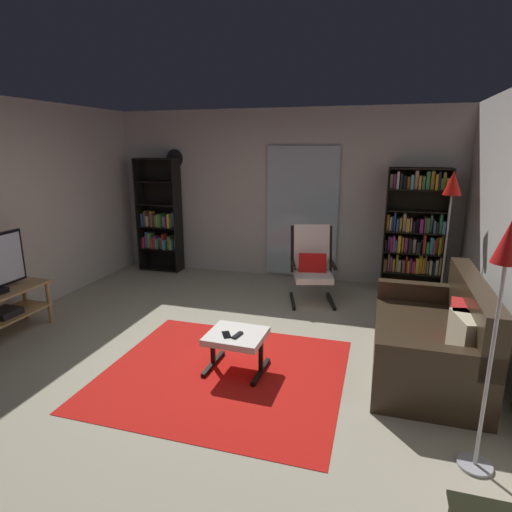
# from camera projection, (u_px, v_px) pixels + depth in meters

# --- Properties ---
(ground_plane) EXTENTS (7.02, 7.02, 0.00)m
(ground_plane) POSITION_uv_depth(u_px,v_px,m) (212.00, 356.00, 4.28)
(ground_plane) COLOR #A8A088
(wall_back) EXTENTS (5.60, 0.06, 2.60)m
(wall_back) POSITION_uv_depth(u_px,v_px,m) (280.00, 195.00, 6.64)
(wall_back) COLOR beige
(wall_back) RESTS_ON ground
(glass_door_panel) EXTENTS (1.10, 0.01, 2.00)m
(glass_door_panel) POSITION_uv_depth(u_px,v_px,m) (302.00, 213.00, 6.54)
(glass_door_panel) COLOR silver
(area_rug) EXTENTS (2.18, 1.96, 0.01)m
(area_rug) POSITION_uv_depth(u_px,v_px,m) (223.00, 373.00, 3.95)
(area_rug) COLOR red
(area_rug) RESTS_ON ground
(bookshelf_near_tv) EXTENTS (0.70, 0.30, 1.86)m
(bookshelf_near_tv) POSITION_uv_depth(u_px,v_px,m) (160.00, 222.00, 7.09)
(bookshelf_near_tv) COLOR black
(bookshelf_near_tv) RESTS_ON ground
(bookshelf_near_sofa) EXTENTS (0.83, 0.30, 1.77)m
(bookshelf_near_sofa) POSITION_uv_depth(u_px,v_px,m) (416.00, 230.00, 5.95)
(bookshelf_near_sofa) COLOR black
(bookshelf_near_sofa) RESTS_ON ground
(leather_sofa) EXTENTS (0.90, 1.73, 0.90)m
(leather_sofa) POSITION_uv_depth(u_px,v_px,m) (434.00, 340.00, 3.93)
(leather_sofa) COLOR #34281A
(leather_sofa) RESTS_ON ground
(lounge_armchair) EXTENTS (0.71, 0.78, 1.02)m
(lounge_armchair) POSITION_uv_depth(u_px,v_px,m) (312.00, 262.00, 5.70)
(lounge_armchair) COLOR black
(lounge_armchair) RESTS_ON ground
(ottoman) EXTENTS (0.53, 0.50, 0.37)m
(ottoman) POSITION_uv_depth(u_px,v_px,m) (236.00, 340.00, 3.94)
(ottoman) COLOR white
(ottoman) RESTS_ON ground
(tv_remote) EXTENTS (0.07, 0.15, 0.02)m
(tv_remote) POSITION_uv_depth(u_px,v_px,m) (237.00, 335.00, 3.86)
(tv_remote) COLOR black
(tv_remote) RESTS_ON ottoman
(cell_phone) EXTENTS (0.13, 0.16, 0.01)m
(cell_phone) POSITION_uv_depth(u_px,v_px,m) (226.00, 335.00, 3.88)
(cell_phone) COLOR black
(cell_phone) RESTS_ON ottoman
(floor_lamp_by_sofa) EXTENTS (0.22, 0.22, 1.64)m
(floor_lamp_by_sofa) POSITION_uv_depth(u_px,v_px,m) (503.00, 281.00, 2.48)
(floor_lamp_by_sofa) COLOR #A5A5AD
(floor_lamp_by_sofa) RESTS_ON ground
(floor_lamp_by_shelf) EXTENTS (0.22, 0.22, 1.77)m
(floor_lamp_by_shelf) POSITION_uv_depth(u_px,v_px,m) (451.00, 197.00, 5.02)
(floor_lamp_by_shelf) COLOR #A5A5AD
(floor_lamp_by_shelf) RESTS_ON ground
(wall_clock) EXTENTS (0.29, 0.03, 0.29)m
(wall_clock) POSITION_uv_depth(u_px,v_px,m) (175.00, 158.00, 6.91)
(wall_clock) COLOR silver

